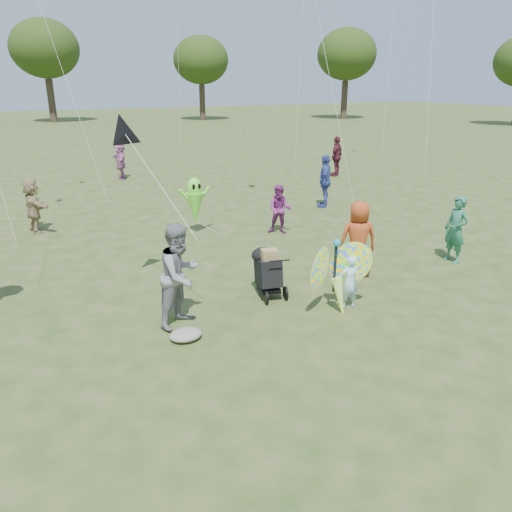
{
  "coord_description": "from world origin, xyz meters",
  "views": [
    {
      "loc": [
        -4.64,
        -7.01,
        4.5
      ],
      "look_at": [
        -0.2,
        1.5,
        1.1
      ],
      "focal_mm": 35.0,
      "sensor_mm": 36.0,
      "label": 1
    }
  ],
  "objects": [
    {
      "name": "crowd_h",
      "position": [
        10.25,
        12.99,
        0.96
      ],
      "size": [
        1.2,
        1.0,
        1.93
      ],
      "primitive_type": "imported",
      "rotation": [
        0.0,
        0.0,
        3.71
      ],
      "color": "#511B2A",
      "rests_on": "ground"
    },
    {
      "name": "alien_kite",
      "position": [
        0.57,
        7.0,
        0.97
      ],
      "size": [
        1.12,
        0.69,
        1.74
      ],
      "color": "#71EE38",
      "rests_on": "ground"
    },
    {
      "name": "butterfly_kite",
      "position": [
        1.11,
        0.49,
        0.78
      ],
      "size": [
        1.74,
        0.75,
        1.75
      ],
      "color": "orange",
      "rests_on": "ground"
    },
    {
      "name": "ground",
      "position": [
        0.0,
        0.0,
        0.0
      ],
      "size": [
        160.0,
        160.0,
        0.0
      ],
      "primitive_type": "plane",
      "color": "#51592B",
      "rests_on": "ground"
    },
    {
      "name": "delta_kite_rig",
      "position": [
        -2.2,
        3.41,
        3.45
      ],
      "size": [
        1.2,
        2.22,
        2.25
      ],
      "color": "black",
      "rests_on": "ground"
    },
    {
      "name": "crowd_d",
      "position": [
        -3.8,
        9.47,
        0.84
      ],
      "size": [
        0.81,
        1.62,
        1.67
      ],
      "primitive_type": "imported",
      "rotation": [
        0.0,
        0.0,
        1.78
      ],
      "color": "tan",
      "rests_on": "ground"
    },
    {
      "name": "adult_man",
      "position": [
        -1.86,
        1.42,
        1.01
      ],
      "size": [
        1.24,
        1.17,
        2.02
      ],
      "primitive_type": "imported",
      "rotation": [
        0.0,
        0.0,
        0.55
      ],
      "color": "gray",
      "rests_on": "ground"
    },
    {
      "name": "child_girl",
      "position": [
        1.45,
        0.51,
        0.57
      ],
      "size": [
        0.45,
        0.33,
        1.14
      ],
      "primitive_type": "imported",
      "rotation": [
        0.0,
        0.0,
        2.99
      ],
      "color": "#ACDCF4",
      "rests_on": "ground"
    },
    {
      "name": "crowd_f",
      "position": [
        5.59,
        1.5,
        0.87
      ],
      "size": [
        0.44,
        0.65,
        1.74
      ],
      "primitive_type": "imported",
      "rotation": [
        0.0,
        0.0,
        4.76
      ],
      "color": "#27694E",
      "rests_on": "ground"
    },
    {
      "name": "crowd_j",
      "position": [
        0.68,
        17.18,
        0.9
      ],
      "size": [
        0.65,
        1.7,
        1.79
      ],
      "primitive_type": "imported",
      "rotation": [
        0.0,
        0.0,
        4.64
      ],
      "color": "#B969A4",
      "rests_on": "ground"
    },
    {
      "name": "grey_bag",
      "position": [
        -2.03,
        0.78,
        0.1
      ],
      "size": [
        0.6,
        0.49,
        0.19
      ],
      "primitive_type": "ellipsoid",
      "color": "gray",
      "rests_on": "ground"
    },
    {
      "name": "tree_line",
      "position": [
        3.67,
        44.99,
        6.86
      ],
      "size": [
        91.78,
        33.6,
        10.79
      ],
      "color": "#3A2D21",
      "rests_on": "ground"
    },
    {
      "name": "crowd_c",
      "position": [
        6.08,
        8.02,
        0.97
      ],
      "size": [
        1.09,
        1.18,
        1.94
      ],
      "primitive_type": "imported",
      "rotation": [
        0.0,
        0.0,
        4.02
      ],
      "color": "#374698",
      "rests_on": "ground"
    },
    {
      "name": "crowd_a",
      "position": [
        2.74,
        1.89,
        0.92
      ],
      "size": [
        1.05,
        0.87,
        1.84
      ],
      "primitive_type": "imported",
      "rotation": [
        0.0,
        0.0,
        2.77
      ],
      "color": "#AA3F1B",
      "rests_on": "ground"
    },
    {
      "name": "crowd_e",
      "position": [
        2.88,
        5.82,
        0.75
      ],
      "size": [
        0.93,
        0.89,
        1.51
      ],
      "primitive_type": "imported",
      "rotation": [
        0.0,
        0.0,
        5.65
      ],
      "color": "#7A2870",
      "rests_on": "ground"
    },
    {
      "name": "jogging_stroller",
      "position": [
        0.25,
        1.85,
        0.61
      ],
      "size": [
        0.67,
        1.11,
        1.09
      ],
      "rotation": [
        0.0,
        0.0,
        -0.26
      ],
      "color": "black",
      "rests_on": "ground"
    }
  ]
}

